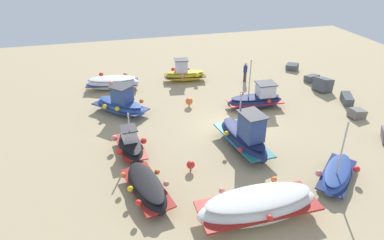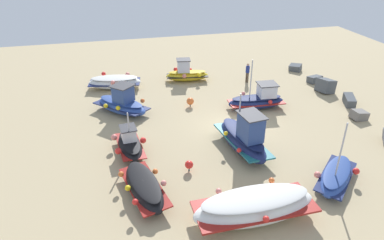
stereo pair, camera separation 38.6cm
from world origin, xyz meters
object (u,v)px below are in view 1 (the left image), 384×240
(fishing_boat_6, at_px, (113,83))
(mooring_buoy_1, at_px, (191,165))
(fishing_boat_3, at_px, (121,104))
(person_walking, at_px, (245,71))
(mooring_buoy_0, at_px, (189,101))
(fishing_boat_4, at_px, (257,99))
(fishing_boat_2, at_px, (184,74))
(fishing_boat_7, at_px, (130,145))
(fishing_boat_0, at_px, (258,205))
(fishing_boat_5, at_px, (244,137))
(fishing_boat_8, at_px, (337,174))
(fishing_boat_1, at_px, (147,187))

(fishing_boat_6, distance_m, mooring_buoy_1, 12.69)
(fishing_boat_3, bearing_deg, person_walking, 62.54)
(fishing_boat_6, height_order, mooring_buoy_0, fishing_boat_6)
(fishing_boat_4, relative_size, mooring_buoy_0, 6.09)
(fishing_boat_2, bearing_deg, mooring_buoy_1, 85.30)
(person_walking, bearing_deg, fishing_boat_7, 18.28)
(fishing_boat_0, bearing_deg, fishing_boat_5, 72.82)
(fishing_boat_4, bearing_deg, fishing_boat_2, 123.99)
(mooring_buoy_1, bearing_deg, fishing_boat_2, 167.52)
(person_walking, height_order, mooring_buoy_1, person_walking)
(fishing_boat_0, relative_size, fishing_boat_8, 1.51)
(fishing_boat_3, height_order, mooring_buoy_0, fishing_boat_3)
(mooring_buoy_0, bearing_deg, fishing_boat_3, -92.41)
(fishing_boat_1, xyz_separation_m, fishing_boat_8, (1.36, 9.30, -0.06))
(fishing_boat_1, bearing_deg, mooring_buoy_1, -73.80)
(fishing_boat_2, bearing_deg, fishing_boat_1, 76.98)
(fishing_boat_0, bearing_deg, mooring_buoy_0, 89.29)
(fishing_boat_0, height_order, fishing_boat_6, fishing_boat_0)
(fishing_boat_0, distance_m, fishing_boat_5, 5.41)
(fishing_boat_2, height_order, fishing_boat_7, fishing_boat_7)
(fishing_boat_6, bearing_deg, fishing_boat_4, -23.35)
(fishing_boat_2, bearing_deg, fishing_boat_3, 47.78)
(person_walking, bearing_deg, mooring_buoy_0, 10.56)
(mooring_buoy_1, bearing_deg, fishing_boat_0, 25.57)
(fishing_boat_1, relative_size, fishing_boat_7, 1.26)
(fishing_boat_4, height_order, person_walking, fishing_boat_4)
(fishing_boat_3, relative_size, fishing_boat_4, 0.98)
(fishing_boat_4, bearing_deg, fishing_boat_3, 174.20)
(fishing_boat_3, bearing_deg, fishing_boat_5, -0.51)
(fishing_boat_4, height_order, mooring_buoy_0, fishing_boat_4)
(fishing_boat_5, xyz_separation_m, mooring_buoy_1, (1.17, -3.44, -0.45))
(fishing_boat_4, height_order, fishing_boat_7, fishing_boat_4)
(fishing_boat_3, height_order, fishing_boat_6, fishing_boat_3)
(fishing_boat_4, distance_m, fishing_boat_7, 9.93)
(fishing_boat_5, relative_size, person_walking, 2.88)
(fishing_boat_8, relative_size, mooring_buoy_1, 5.95)
(fishing_boat_0, xyz_separation_m, fishing_boat_2, (-16.51, 0.84, -0.05))
(fishing_boat_2, bearing_deg, fishing_boat_8, 112.68)
(fishing_boat_2, bearing_deg, fishing_boat_5, 101.19)
(fishing_boat_8, bearing_deg, fishing_boat_2, 61.91)
(fishing_boat_8, bearing_deg, fishing_boat_0, 152.11)
(fishing_boat_7, bearing_deg, fishing_boat_0, -150.11)
(fishing_boat_8, bearing_deg, mooring_buoy_1, 115.31)
(fishing_boat_0, distance_m, fishing_boat_7, 8.17)
(fishing_boat_3, distance_m, fishing_boat_4, 9.49)
(fishing_boat_5, distance_m, fishing_boat_6, 12.94)
(fishing_boat_5, distance_m, person_walking, 10.62)
(fishing_boat_1, relative_size, fishing_boat_8, 1.14)
(fishing_boat_6, bearing_deg, person_walking, 2.05)
(fishing_boat_7, xyz_separation_m, fishing_boat_8, (5.33, 9.63, -0.07))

